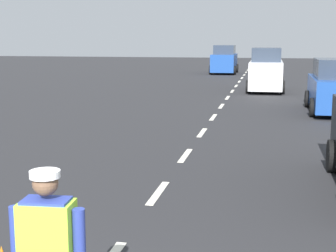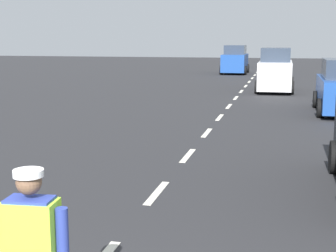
# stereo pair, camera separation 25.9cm
# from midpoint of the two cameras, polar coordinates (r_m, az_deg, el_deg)

# --- Properties ---
(ground_plane) EXTENTS (96.00, 96.00, 0.00)m
(ground_plane) POSITION_cam_midpoint_polar(r_m,az_deg,el_deg) (24.09, 8.04, 3.23)
(ground_plane) COLOR #28282B
(lane_center_line) EXTENTS (0.14, 46.40, 0.01)m
(lane_center_line) POSITION_cam_midpoint_polar(r_m,az_deg,el_deg) (28.26, 8.79, 4.20)
(lane_center_line) COLOR silver
(lane_center_line) RESTS_ON ground
(road_worker) EXTENTS (0.76, 0.41, 1.67)m
(road_worker) POSITION_cam_midpoint_polar(r_m,az_deg,el_deg) (4.65, -13.17, -13.66)
(road_worker) COLOR #383D4C
(road_worker) RESTS_ON ground
(car_outgoing_far) EXTENTS (1.91, 4.29, 2.26)m
(car_outgoing_far) POSITION_cam_midpoint_polar(r_m,az_deg,el_deg) (27.01, 12.29, 6.06)
(car_outgoing_far) COLOR silver
(car_outgoing_far) RESTS_ON ground
(car_oncoming_third) EXTENTS (2.03, 4.23, 2.20)m
(car_oncoming_third) POSITION_cam_midpoint_polar(r_m,az_deg,el_deg) (40.16, 7.75, 7.35)
(car_oncoming_third) COLOR #1E4799
(car_oncoming_third) RESTS_ON ground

